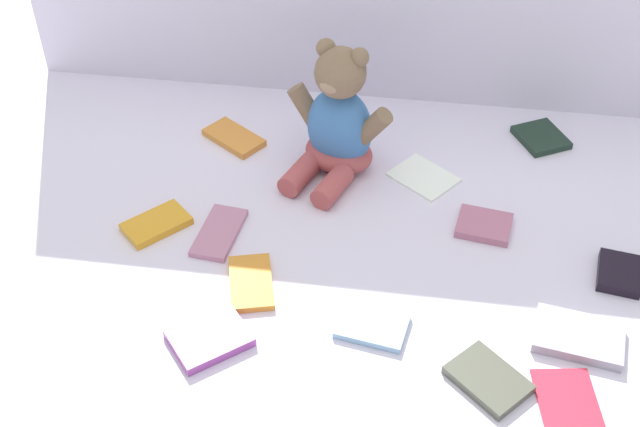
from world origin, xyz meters
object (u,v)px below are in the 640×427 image
book_case_12 (156,224)px  book_case_0 (579,337)px  book_case_9 (619,273)px  book_case_3 (209,337)px  book_case_4 (372,326)px  book_case_6 (251,283)px  book_case_10 (219,233)px  book_case_11 (488,379)px  teddy_bear (337,125)px  book_case_1 (569,405)px  book_case_5 (484,225)px  book_case_7 (424,176)px  book_case_2 (234,138)px  book_case_8 (541,137)px

book_case_12 → book_case_0: bearing=31.2°
book_case_0 → book_case_9: 0.18m
book_case_3 → book_case_12: (-0.16, 0.25, -0.00)m
book_case_4 → book_case_6: 0.22m
book_case_3 → book_case_12: bearing=-6.7°
book_case_10 → book_case_11: bearing=-22.3°
book_case_6 → teddy_bear: bearing=58.4°
book_case_10 → book_case_12: 0.12m
book_case_1 → book_case_10: book_case_10 is taller
book_case_4 → book_case_9: book_case_9 is taller
book_case_5 → book_case_6: book_case_5 is taller
book_case_7 → book_case_3: bearing=-177.2°
teddy_bear → book_case_2: 0.25m
book_case_3 → book_case_8: bearing=-81.2°
book_case_9 → book_case_11: size_ratio=0.80×
book_case_2 → book_case_3: bearing=43.4°
book_case_7 → book_case_10: book_case_10 is taller
book_case_5 → book_case_12: (-0.60, -0.08, -0.00)m
book_case_8 → book_case_9: bearing=77.4°
book_case_0 → book_case_5: 0.29m
book_case_7 → book_case_8: book_case_8 is taller
book_case_0 → book_case_8: 0.54m
book_case_3 → book_case_6: bearing=-57.0°
book_case_8 → book_case_9: (0.11, -0.39, 0.00)m
teddy_bear → book_case_3: 0.51m
book_case_4 → book_case_5: size_ratio=1.15×
book_case_1 → book_case_10: size_ratio=1.00×
book_case_11 → book_case_5: bearing=-136.7°
book_case_0 → book_case_1: size_ratio=1.03×
book_case_0 → book_case_12: (-0.75, 0.17, -0.00)m
book_case_0 → book_case_11: book_case_0 is taller
book_case_1 → book_case_6: (-0.52, 0.18, 0.00)m
book_case_6 → book_case_8: size_ratio=1.25×
book_case_0 → book_case_6: book_case_0 is taller
book_case_0 → book_case_11: bearing=135.3°
book_case_4 → book_case_7: (0.06, 0.40, -0.00)m
book_case_0 → book_case_11: size_ratio=1.19×
book_case_1 → book_case_2: book_case_2 is taller
teddy_bear → book_case_4: (0.11, -0.42, -0.09)m
book_case_8 → book_case_4: bearing=33.2°
book_case_2 → book_case_7: bearing=115.1°
book_case_3 → book_case_11: book_case_3 is taller
book_case_11 → book_case_4: bearing=-71.6°
book_case_7 → book_case_8: bearing=-18.6°
book_case_8 → book_case_11: 0.65m
teddy_bear → book_case_8: bearing=40.4°
book_case_4 → book_case_3: bearing=-66.5°
book_case_0 → book_case_12: size_ratio=1.19×
book_case_0 → book_case_7: book_case_0 is taller
book_case_11 → book_case_7: bearing=-123.4°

